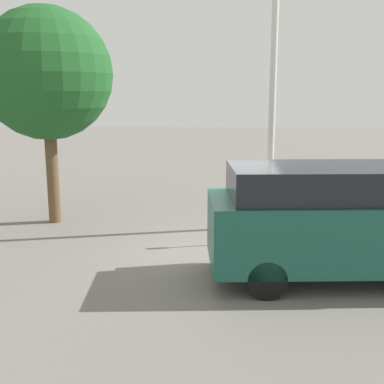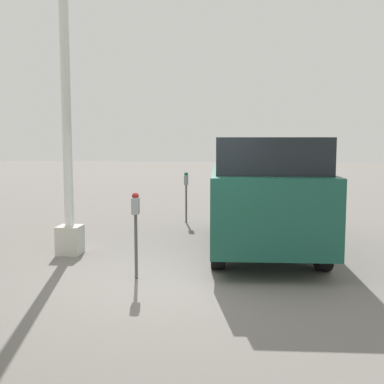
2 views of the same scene
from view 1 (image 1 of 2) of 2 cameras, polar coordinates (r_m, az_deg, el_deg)
The scene contains 5 objects.
ground_plane at distance 11.00m, azimuth 2.95°, elevation -7.25°, with size 80.00×80.00×0.00m, color slate.
parking_meter_near at distance 11.29m, azimuth 2.84°, elevation -1.39°, with size 0.21×0.13×1.37m.
lamp_post at distance 12.83m, azimuth 9.32°, elevation 5.24°, with size 0.44×0.44×6.14m.
parked_van at distance 9.59m, azimuth 16.98°, elevation -3.07°, with size 5.06×2.26×2.23m.
street_tree at distance 13.66m, azimuth -16.85°, elevation 13.19°, with size 3.50×3.50×5.81m.
Camera 1 is at (-0.25, -10.40, 3.57)m, focal length 45.00 mm.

